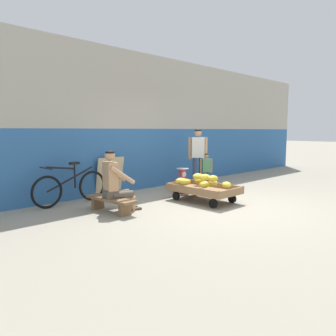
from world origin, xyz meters
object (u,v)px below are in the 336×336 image
(banana_cart, at_px, (204,190))
(bicycle_near_left, at_px, (71,187))
(vendor_seated, at_px, (115,181))
(low_bench, at_px, (111,202))
(customer_adult, at_px, (198,152))
(plastic_crate, at_px, (182,186))
(customer_child, at_px, (206,168))
(weighing_scale, at_px, (182,174))
(sign_board, at_px, (110,176))

(banana_cart, xyz_separation_m, bicycle_near_left, (-2.13, 1.73, 0.11))
(vendor_seated, relative_size, bicycle_near_left, 0.69)
(low_bench, xyz_separation_m, bicycle_near_left, (-0.21, 1.12, 0.15))
(low_bench, relative_size, customer_adult, 0.73)
(plastic_crate, height_order, customer_child, customer_child)
(customer_adult, bearing_deg, bicycle_near_left, 169.71)
(plastic_crate, relative_size, customer_child, 0.38)
(banana_cart, distance_m, customer_child, 1.15)
(banana_cart, xyz_separation_m, weighing_scale, (0.41, 1.00, 0.21))
(banana_cart, relative_size, low_bench, 1.28)
(low_bench, bearing_deg, vendor_seated, -12.40)
(banana_cart, relative_size, sign_board, 1.62)
(banana_cart, height_order, plastic_crate, banana_cart)
(bicycle_near_left, bearing_deg, customer_child, -19.62)
(vendor_seated, xyz_separation_m, plastic_crate, (2.24, 0.41, -0.42))
(plastic_crate, distance_m, weighing_scale, 0.30)
(sign_board, distance_m, customer_adult, 2.35)
(banana_cart, height_order, weighing_scale, weighing_scale)
(low_bench, xyz_separation_m, plastic_crate, (2.33, 0.39, -0.05))
(low_bench, distance_m, weighing_scale, 2.38)
(banana_cart, xyz_separation_m, customer_adult, (1.13, 1.14, 0.71))
(vendor_seated, bearing_deg, sign_board, 59.23)
(banana_cart, relative_size, bicycle_near_left, 0.87)
(low_bench, height_order, plastic_crate, plastic_crate)
(vendor_seated, bearing_deg, customer_child, 1.38)
(weighing_scale, relative_size, customer_child, 0.32)
(customer_child, bearing_deg, weighing_scale, 143.81)
(plastic_crate, relative_size, bicycle_near_left, 0.22)
(customer_child, bearing_deg, sign_board, 144.87)
(low_bench, bearing_deg, customer_child, 0.95)
(weighing_scale, relative_size, customer_adult, 0.20)
(weighing_scale, bearing_deg, bicycle_near_left, 163.99)
(banana_cart, height_order, vendor_seated, vendor_seated)
(bicycle_near_left, height_order, customer_adult, customer_adult)
(weighing_scale, bearing_deg, sign_board, 145.23)
(sign_board, bearing_deg, customer_child, -35.13)
(vendor_seated, xyz_separation_m, customer_adult, (2.96, 0.55, 0.38))
(banana_cart, height_order, customer_child, customer_child)
(banana_cart, bearing_deg, customer_adult, 45.28)
(banana_cart, height_order, customer_adult, customer_adult)
(banana_cart, relative_size, customer_adult, 0.94)
(vendor_seated, height_order, weighing_scale, vendor_seated)
(customer_adult, bearing_deg, vendor_seated, -169.52)
(weighing_scale, xyz_separation_m, bicycle_near_left, (-2.54, 0.73, -0.10))
(customer_adult, bearing_deg, sign_board, 158.36)
(weighing_scale, bearing_deg, low_bench, -170.47)
(customer_child, bearing_deg, customer_adult, 63.11)
(plastic_crate, bearing_deg, weighing_scale, -90.00)
(bicycle_near_left, bearing_deg, plastic_crate, -15.98)
(vendor_seated, xyz_separation_m, bicycle_near_left, (-0.29, 1.14, -0.21))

